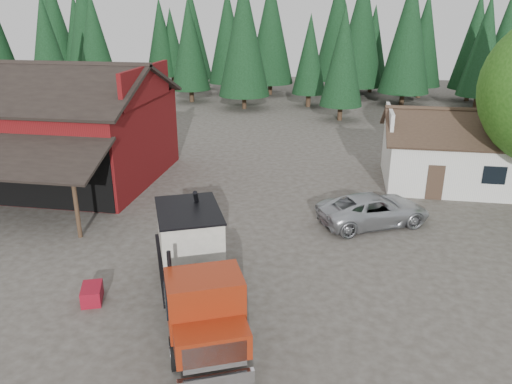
# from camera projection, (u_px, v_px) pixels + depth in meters

# --- Properties ---
(ground) EXTENTS (120.00, 120.00, 0.00)m
(ground) POSITION_uv_depth(u_px,v_px,m) (181.00, 269.00, 20.60)
(ground) COLOR #403A32
(ground) RESTS_ON ground
(red_barn) EXTENTS (12.80, 13.63, 7.18)m
(red_barn) POSITION_uv_depth(u_px,v_px,m) (56.00, 136.00, 30.55)
(red_barn) COLOR maroon
(red_barn) RESTS_ON ground
(farmhouse) EXTENTS (8.60, 6.42, 4.65)m
(farmhouse) POSITION_uv_depth(u_px,v_px,m) (454.00, 157.00, 29.93)
(farmhouse) COLOR silver
(farmhouse) RESTS_ON ground
(conifer_backdrop) EXTENTS (76.00, 16.00, 16.00)m
(conifer_backdrop) POSITION_uv_depth(u_px,v_px,m) (290.00, 97.00, 59.35)
(conifer_backdrop) COLOR black
(conifer_backdrop) RESTS_ON ground
(near_pine_a) EXTENTS (4.40, 4.40, 11.40)m
(near_pine_a) POSITION_uv_depth(u_px,v_px,m) (47.00, 48.00, 47.71)
(near_pine_a) COLOR #382619
(near_pine_a) RESTS_ON ground
(near_pine_b) EXTENTS (3.96, 3.96, 10.40)m
(near_pine_b) POSITION_uv_depth(u_px,v_px,m) (343.00, 56.00, 45.25)
(near_pine_b) COLOR #382619
(near_pine_b) RESTS_ON ground
(near_pine_d) EXTENTS (5.28, 5.28, 13.40)m
(near_pine_d) POSITION_uv_depth(u_px,v_px,m) (244.00, 35.00, 50.01)
(near_pine_d) COLOR #382619
(near_pine_d) RESTS_ON ground
(feed_truck) EXTENTS (5.47, 8.73, 3.85)m
(feed_truck) POSITION_uv_depth(u_px,v_px,m) (195.00, 266.00, 17.15)
(feed_truck) COLOR black
(feed_truck) RESTS_ON ground
(silver_car) EXTENTS (6.10, 4.78, 1.54)m
(silver_car) POSITION_uv_depth(u_px,v_px,m) (374.00, 210.00, 24.56)
(silver_car) COLOR #B2B5BA
(silver_car) RESTS_ON ground
(equip_box) EXTENTS (1.04, 1.27, 0.60)m
(equip_box) POSITION_uv_depth(u_px,v_px,m) (92.00, 294.00, 18.26)
(equip_box) COLOR maroon
(equip_box) RESTS_ON ground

